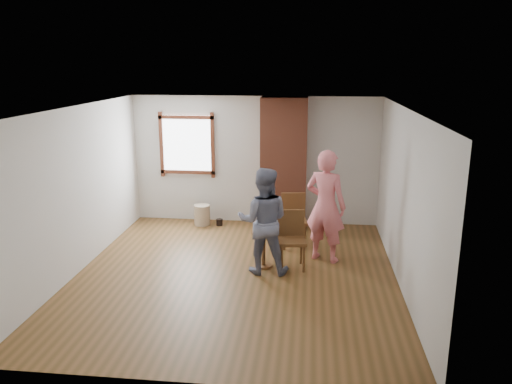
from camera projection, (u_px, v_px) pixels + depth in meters
ground at (236, 275)px, 7.85m from camera, size 5.50×5.50×0.00m
room_shell at (237, 155)px, 7.98m from camera, size 5.04×5.52×2.62m
brick_chimney at (284, 164)px, 9.86m from camera, size 0.90×0.50×2.60m
stoneware_crock at (202, 215)px, 10.22m from camera, size 0.37×0.37×0.42m
dark_pot at (219, 222)px, 10.22m from camera, size 0.17×0.17×0.13m
dining_chair_left at (291, 236)px, 8.06m from camera, size 0.49×0.49×0.93m
dining_chair_right at (294, 217)px, 9.02m from camera, size 0.49×0.49×0.95m
side_table at (264, 243)px, 8.08m from camera, size 0.40×0.40×0.60m
cake_plate at (264, 231)px, 8.03m from camera, size 0.18×0.18×0.01m
cake_slice at (264, 230)px, 8.02m from camera, size 0.08×0.07×0.06m
man at (263, 221)px, 7.78m from camera, size 0.83×0.66×1.69m
person_pink at (326, 206)px, 8.23m from camera, size 0.81×0.69×1.89m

